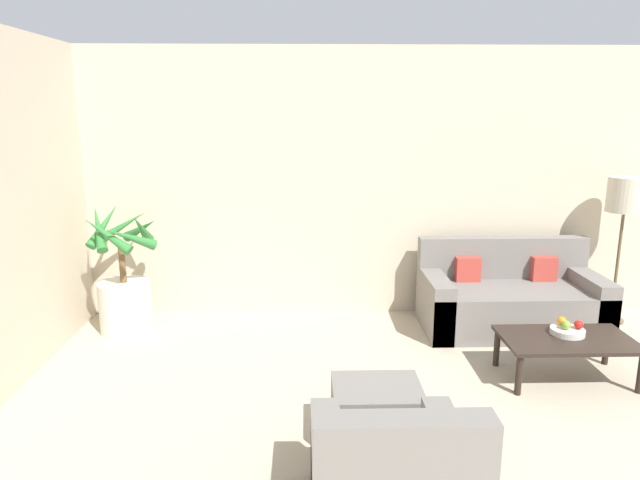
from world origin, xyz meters
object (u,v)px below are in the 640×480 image
apple_red (579,325)px  orange_fruit (562,321)px  coffee_table (567,343)px  ottoman (376,414)px  sofa_loveseat (510,300)px  apple_green (566,325)px  potted_palm (125,289)px  floor_lamp (625,201)px  fruit_bowl (567,331)px

apple_red → orange_fruit: bearing=140.3°
coffee_table → ottoman: bearing=-152.1°
sofa_loveseat → coffee_table: 1.08m
sofa_loveseat → apple_green: (0.08, -1.02, 0.14)m
potted_palm → sofa_loveseat: bearing=-0.4°
orange_fruit → floor_lamp: bearing=46.6°
sofa_loveseat → floor_lamp: bearing=7.9°
potted_palm → ottoman: 2.93m
coffee_table → ottoman: size_ratio=1.80×
sofa_loveseat → floor_lamp: floor_lamp is taller
potted_palm → apple_green: (3.79, -1.04, 0.01)m
fruit_bowl → orange_fruit: size_ratio=3.70×
potted_palm → coffee_table: potted_palm is taller
apple_green → potted_palm: bearing=164.6°
fruit_bowl → ottoman: size_ratio=0.47×
potted_palm → sofa_loveseat: size_ratio=0.74×
orange_fruit → ottoman: 1.92m
orange_fruit → ottoman: size_ratio=0.13×
potted_palm → apple_green: potted_palm is taller
coffee_table → apple_green: bearing=83.7°
potted_palm → orange_fruit: size_ratio=17.32×
sofa_loveseat → apple_red: 1.03m
ottoman → orange_fruit: bearing=31.7°
potted_palm → floor_lamp: (4.82, 0.13, 0.81)m
coffee_table → apple_red: 0.18m
floor_lamp → apple_green: 1.75m
apple_green → floor_lamp: bearing=48.7°
coffee_table → apple_red: size_ratio=14.27×
potted_palm → floor_lamp: size_ratio=0.85×
potted_palm → orange_fruit: (3.80, -0.95, 0.01)m
floor_lamp → apple_red: size_ratio=20.51×
apple_red → ottoman: bearing=-151.9°
sofa_loveseat → apple_green: sofa_loveseat is taller
fruit_bowl → apple_red: (0.08, -0.01, 0.06)m
sofa_loveseat → potted_palm: bearing=179.6°
apple_green → fruit_bowl: bearing=28.3°
sofa_loveseat → coffee_table: bearing=-86.1°
potted_palm → floor_lamp: floor_lamp is taller
potted_palm → apple_red: potted_palm is taller
floor_lamp → potted_palm: bearing=-178.5°
floor_lamp → apple_green: size_ratio=19.75×
fruit_bowl → orange_fruit: 0.10m
sofa_loveseat → fruit_bowl: (0.10, -1.00, 0.08)m
coffee_table → fruit_bowl: bearing=66.9°
potted_palm → ottoman: size_ratio=2.21×
floor_lamp → ottoman: (-2.64, -2.08, -1.04)m
coffee_table → orange_fruit: (0.01, 0.15, 0.12)m
fruit_bowl → apple_green: bearing=-151.7°
apple_red → orange_fruit: size_ratio=0.99×
potted_palm → apple_red: 4.03m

